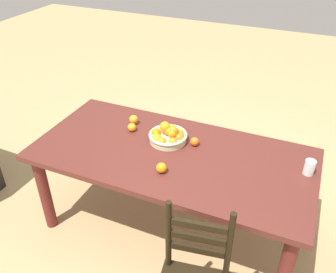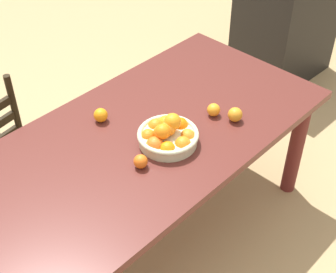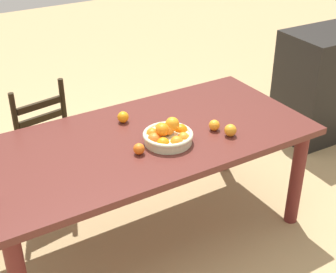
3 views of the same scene
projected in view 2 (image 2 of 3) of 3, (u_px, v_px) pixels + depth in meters
The scene contains 8 objects.
ground_plane at pixel (142, 237), 2.88m from camera, with size 12.00×12.00×0.00m, color tan.
dining_table at pixel (138, 155), 2.46m from camera, with size 2.05×0.97×0.75m.
cabinet at pixel (286, 22), 3.93m from camera, with size 0.77×0.52×0.95m, color black.
fruit_bowl at pixel (168, 135), 2.34m from camera, with size 0.30×0.30×0.16m.
orange_loose_0 at pixel (141, 161), 2.23m from camera, with size 0.07×0.07×0.07m, color orange.
orange_loose_1 at pixel (101, 115), 2.48m from camera, with size 0.07×0.07×0.07m, color orange.
orange_loose_2 at pixel (214, 110), 2.52m from camera, with size 0.07×0.07×0.07m, color orange.
orange_loose_3 at pixel (235, 115), 2.49m from camera, with size 0.07×0.07×0.07m, color orange.
Camera 2 is at (-1.22, -1.37, 2.31)m, focal length 52.65 mm.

